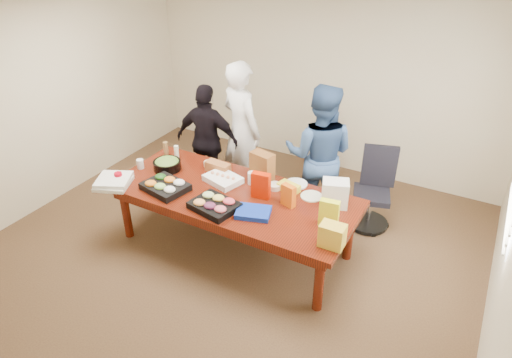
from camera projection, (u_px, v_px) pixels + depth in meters
The scene contains 36 objects.
floor at pixel (235, 247), 5.53m from camera, with size 5.50×5.00×0.02m, color #47301E.
ceiling at pixel (228, 10), 4.15m from camera, with size 5.50×5.00×0.02m, color white.
wall_back at pixel (321, 79), 6.73m from camera, with size 5.50×0.04×2.70m, color beige.
wall_front at pixel (29, 295), 2.95m from camera, with size 5.50×0.04×2.70m, color beige.
wall_left at pixel (52, 100), 5.99m from camera, with size 0.04×5.00×2.70m, color beige.
conference_table at pixel (234, 221), 5.34m from camera, with size 2.80×1.20×0.75m, color #4C1C0F.
office_chair at pixel (372, 192), 5.64m from camera, with size 0.51×0.51×1.00m, color black.
person_center at pixel (241, 130), 6.15m from camera, with size 0.69×0.45×1.89m, color white.
person_right at pixel (319, 155), 5.63m from camera, with size 0.88×0.68×1.80m, color navy.
person_left at pixel (208, 141), 6.24m from camera, with size 0.92×0.38×1.57m, color black.
veggie_tray at pixel (165, 187), 5.20m from camera, with size 0.49×0.38×0.07m, color black.
fruit_tray at pixel (214, 206), 4.87m from camera, with size 0.48×0.37×0.07m, color black.
sheet_cake at pixel (223, 179), 5.35m from camera, with size 0.41×0.31×0.07m, color white.
salad_bowl at pixel (167, 165), 5.60m from camera, with size 0.34×0.34×0.11m, color black.
chip_bag_blue at pixel (253, 212), 4.77m from camera, with size 0.35×0.27×0.05m, color #0F2DA3.
chip_bag_red at pixel (261, 185), 5.00m from camera, with size 0.21×0.08×0.30m, color red.
chip_bag_yellow at pixel (329, 213), 4.55m from camera, with size 0.19×0.08×0.29m, color #EAF622.
chip_bag_orange at pixel (288, 196), 4.88m from camera, with size 0.16×0.07×0.25m, color #DB580C.
mayo_jar at pixel (252, 178), 5.29m from camera, with size 0.10×0.10×0.15m, color silver.
mustard_bottle at pixel (259, 175), 5.34m from camera, with size 0.06×0.06×0.16m, color yellow.
dressing_bottle at pixel (166, 149), 5.88m from camera, with size 0.06×0.06×0.20m, color brown.
ranch_bottle at pixel (177, 152), 5.84m from camera, with size 0.06×0.06×0.17m, color white.
banana_bunch at pixel (289, 187), 5.18m from camera, with size 0.25×0.14×0.08m, color yellow.
bread_loaf at pixel (218, 167), 5.54m from camera, with size 0.31×0.13×0.12m, color #99582C.
kraft_bag at pixel (262, 167), 5.31m from camera, with size 0.27×0.16×0.35m, color brown.
red_cup at pixel (119, 177), 5.34m from camera, with size 0.09×0.09×0.12m, color #A90215.
clear_cup_a at pixel (140, 164), 5.62m from camera, with size 0.08×0.08×0.12m, color white.
clear_cup_b at pixel (163, 163), 5.65m from camera, with size 0.08×0.08×0.11m, color silver.
pizza_box_lower at pixel (114, 184), 5.29m from camera, with size 0.37×0.37×0.04m, color silver.
pizza_box_upper at pixel (114, 180), 5.28m from camera, with size 0.37×0.37×0.04m, color white.
plate_a at pixel (311, 196), 5.08m from camera, with size 0.24×0.24×0.01m, color beige.
plate_b at pixel (296, 184), 5.31m from camera, with size 0.26×0.26×0.02m, color white.
dip_bowl_a at pixel (275, 186), 5.22m from camera, with size 0.15×0.15×0.06m, color beige.
dip_bowl_b at pixel (210, 164), 5.68m from camera, with size 0.15×0.15×0.06m, color beige.
grocery_bag_white at pixel (335, 193), 4.87m from camera, with size 0.28×0.20×0.30m, color white.
grocery_bag_yellow at pixel (332, 236), 4.29m from camera, with size 0.23×0.16×0.23m, color yellow.
Camera 1 is at (2.33, -3.69, 3.49)m, focal length 32.18 mm.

